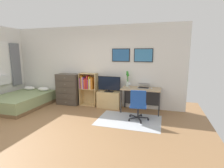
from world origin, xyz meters
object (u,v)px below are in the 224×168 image
at_px(laptop, 144,86).
at_px(bookshelf, 88,86).
at_px(dresser, 69,89).
at_px(bamboo_vase, 128,78).
at_px(office_chair, 138,104).
at_px(desk, 141,92).
at_px(wine_glass, 129,84).
at_px(television, 109,84).
at_px(bed, 23,100).
at_px(computer_mouse, 151,88).
at_px(tv_stand, 109,100).

bearing_deg(laptop, bookshelf, 179.94).
distance_m(dresser, bamboo_vase, 2.16).
bearing_deg(office_chair, bamboo_vase, 111.40).
distance_m(desk, wine_glass, 0.46).
height_order(bookshelf, office_chair, bookshelf).
relative_size(television, wine_glass, 4.20).
xyz_separation_m(dresser, bookshelf, (0.73, 0.06, 0.14)).
xyz_separation_m(bed, television, (2.83, 0.76, 0.58)).
xyz_separation_m(bed, computer_mouse, (4.20, 0.69, 0.53)).
bearing_deg(dresser, television, -0.27).
bearing_deg(bookshelf, bed, -157.98).
distance_m(bamboo_vase, wine_glass, 0.28).
bearing_deg(dresser, office_chair, -18.44).
distance_m(laptop, wine_glass, 0.45).
relative_size(desk, laptop, 3.16).
bearing_deg(wine_glass, tv_stand, 168.72).
bearing_deg(tv_stand, bamboo_vase, 8.09).
height_order(bookshelf, laptop, bookshelf).
height_order(laptop, computer_mouse, laptop).
xyz_separation_m(dresser, laptop, (2.64, 0.03, 0.26)).
height_order(desk, computer_mouse, computer_mouse).
bearing_deg(computer_mouse, bamboo_vase, 167.20).
height_order(tv_stand, desk, desk).
bearing_deg(bamboo_vase, bookshelf, -178.33).
relative_size(office_chair, bamboo_vase, 1.73).
xyz_separation_m(bookshelf, television, (0.79, -0.07, 0.12)).
distance_m(dresser, bookshelf, 0.74).
bearing_deg(bed, bamboo_vase, 12.99).
distance_m(dresser, desk, 2.57).
relative_size(desk, office_chair, 1.37).
bearing_deg(computer_mouse, television, 177.05).
relative_size(dresser, bookshelf, 0.96).
xyz_separation_m(bed, wine_glass, (3.53, 0.64, 0.65)).
bearing_deg(tv_stand, desk, -1.54).
height_order(tv_stand, laptop, laptop).
distance_m(bed, laptop, 4.07).
distance_m(bookshelf, bamboo_vase, 1.41).
distance_m(tv_stand, bamboo_vase, 0.94).
relative_size(bed, dresser, 1.85).
height_order(bed, computer_mouse, computer_mouse).
distance_m(dresser, laptop, 2.65).
height_order(tv_stand, computer_mouse, computer_mouse).
relative_size(television, laptop, 2.02).
height_order(bed, wine_glass, wine_glass).
xyz_separation_m(dresser, office_chair, (2.60, -0.87, -0.08)).
height_order(bookshelf, wine_glass, bookshelf).
bearing_deg(desk, dresser, 179.70).
bearing_deg(television, desk, -0.33).
bearing_deg(television, bookshelf, 175.24).
distance_m(dresser, computer_mouse, 2.89).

